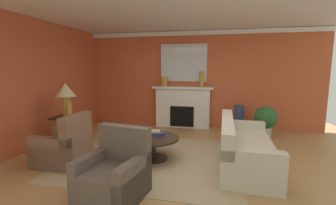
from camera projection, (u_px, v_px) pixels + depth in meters
name	position (u px, v px, depth m)	size (l,w,h in m)	color
ground_plane	(178.00, 164.00, 4.36)	(8.49, 8.49, 0.00)	tan
wall_fireplace	(196.00, 80.00, 7.00)	(7.13, 0.12, 2.86)	#C65633
wall_window	(33.00, 84.00, 5.15)	(0.12, 6.39, 2.86)	#C65633
ceiling_panel	(182.00, 6.00, 4.22)	(7.13, 6.39, 0.06)	white
crown_moulding	(196.00, 33.00, 6.72)	(7.13, 0.08, 0.12)	white
area_rug	(153.00, 159.00, 4.59)	(3.29, 2.75, 0.01)	tan
fireplace	(183.00, 108.00, 7.00)	(1.80, 0.35, 1.23)	white
mantel_mirror	(184.00, 63.00, 6.91)	(1.38, 0.04, 1.10)	silver
sofa	(243.00, 149.00, 4.27)	(0.94, 2.12, 0.85)	beige
armchair_near_window	(64.00, 148.00, 4.33)	(0.81, 0.81, 0.95)	brown
armchair_facing_fireplace	(114.00, 176.00, 3.20)	(0.92, 0.92, 0.95)	brown
coffee_table	(153.00, 143.00, 4.54)	(1.00, 1.00, 0.45)	#2D2319
side_table	(68.00, 129.00, 5.29)	(0.56, 0.56, 0.70)	#2D2319
table_lamp	(66.00, 93.00, 5.17)	(0.44, 0.44, 0.75)	#B28E38
vase_tall_corner	(239.00, 119.00, 6.39)	(0.27, 0.27, 0.77)	navy
vase_mantel_right	(202.00, 79.00, 6.70)	(0.12, 0.12, 0.46)	#B7892D
vase_mantel_left	(164.00, 82.00, 6.95)	(0.18, 0.18, 0.28)	#B7892D
vase_on_side_table	(69.00, 110.00, 5.07)	(0.12, 0.12, 0.33)	#B7892D
book_red_cover	(158.00, 134.00, 4.63)	(0.26, 0.16, 0.06)	navy
book_art_folio	(154.00, 131.00, 4.66)	(0.24, 0.18, 0.03)	tan
potted_plant	(265.00, 120.00, 5.84)	(0.56, 0.56, 0.83)	#BCB29E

